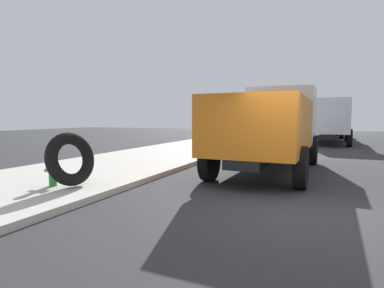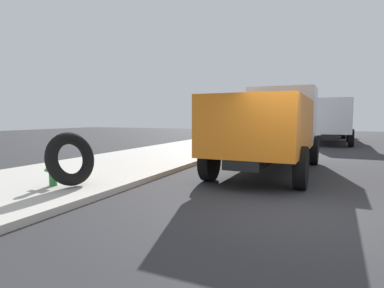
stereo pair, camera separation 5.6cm
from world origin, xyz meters
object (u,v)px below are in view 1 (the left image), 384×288
at_px(dump_truck_orange, 271,124).
at_px(dump_truck_blue, 325,120).
at_px(dump_truck_red, 329,120).
at_px(dump_truck_green, 314,119).
at_px(fire_hydrant, 53,170).
at_px(loose_tire, 71,159).

relative_size(dump_truck_orange, dump_truck_blue, 0.99).
height_order(dump_truck_orange, dump_truck_red, same).
distance_m(dump_truck_orange, dump_truck_red, 13.04).
height_order(dump_truck_blue, dump_truck_green, same).
xyz_separation_m(fire_hydrant, dump_truck_blue, (26.63, -5.95, 1.06)).
xyz_separation_m(dump_truck_orange, dump_truck_red, (12.91, -1.87, 0.00)).
bearing_deg(fire_hydrant, loose_tire, -74.59).
relative_size(dump_truck_orange, dump_truck_red, 1.00).
distance_m(loose_tire, dump_truck_green, 39.63).
height_order(fire_hydrant, dump_truck_blue, dump_truck_blue).
bearing_deg(loose_tire, dump_truck_green, -5.95).
bearing_deg(dump_truck_red, dump_truck_orange, 171.76).
height_order(dump_truck_orange, dump_truck_green, same).
relative_size(fire_hydrant, dump_truck_red, 0.11).
bearing_deg(dump_truck_orange, loose_tire, 142.72).
bearing_deg(loose_tire, dump_truck_blue, -11.69).
distance_m(loose_tire, dump_truck_orange, 6.48).
bearing_deg(dump_truck_blue, dump_truck_orange, 175.76).
xyz_separation_m(dump_truck_red, dump_truck_blue, (8.48, 0.28, 0.00)).
distance_m(dump_truck_orange, dump_truck_blue, 21.44).
bearing_deg(dump_truck_orange, dump_truck_green, -0.34).
relative_size(fire_hydrant, dump_truck_orange, 0.11).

